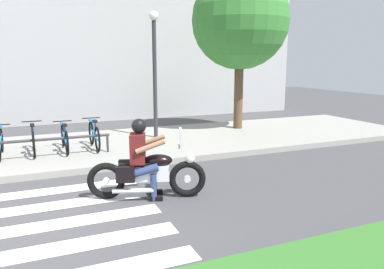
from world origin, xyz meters
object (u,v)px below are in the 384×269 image
at_px(rider, 143,153).
at_px(bicycle_1, 0,143).
at_px(bike_rack, 33,142).
at_px(street_lamp, 155,63).
at_px(bicycle_2, 33,140).
at_px(bicycle_3, 65,138).
at_px(motorcycle, 147,173).
at_px(tree_near_rack, 240,21).
at_px(bicycle_4, 94,135).

height_order(rider, bicycle_1, rider).
xyz_separation_m(bike_rack, street_lamp, (3.46, 1.33, 1.81)).
bearing_deg(bicycle_2, bicycle_3, 0.08).
distance_m(motorcycle, bike_rack, 3.69).
height_order(rider, tree_near_rack, tree_near_rack).
bearing_deg(tree_near_rack, rider, -134.34).
xyz_separation_m(rider, street_lamp, (1.65, 4.47, 1.54)).
bearing_deg(tree_near_rack, bike_rack, -165.26).
xyz_separation_m(street_lamp, tree_near_rack, (3.11, 0.40, 1.38)).
relative_size(bicycle_2, tree_near_rack, 0.30).
bearing_deg(bike_rack, bicycle_2, 90.01).
xyz_separation_m(bicycle_3, street_lamp, (2.71, 0.77, 1.89)).
relative_size(motorcycle, tree_near_rack, 0.38).
xyz_separation_m(bicycle_3, tree_near_rack, (5.82, 1.17, 3.27)).
distance_m(street_lamp, tree_near_rack, 3.43).
distance_m(motorcycle, bicycle_3, 3.89).
xyz_separation_m(bicycle_4, bike_rack, (-1.50, -0.55, 0.05)).
bearing_deg(bicycle_1, tree_near_rack, 9.12).
bearing_deg(motorcycle, bicycle_1, 125.28).
distance_m(motorcycle, street_lamp, 5.13).
distance_m(rider, bicycle_1, 4.51).
xyz_separation_m(bicycle_1, bicycle_3, (1.50, -0.00, -0.00)).
relative_size(bicycle_4, bike_rack, 0.45).
distance_m(bicycle_2, bike_rack, 0.56).
bearing_deg(motorcycle, bicycle_4, 95.96).
distance_m(bicycle_2, tree_near_rack, 7.43).
bearing_deg(street_lamp, bicycle_3, -164.05).
height_order(bicycle_2, bicycle_3, bicycle_2).
xyz_separation_m(bike_rack, tree_near_rack, (6.57, 1.73, 3.20)).
bearing_deg(bicycle_4, bicycle_1, 179.97).
bearing_deg(bicycle_4, tree_near_rack, 13.04).
relative_size(bicycle_3, bike_rack, 0.46).
relative_size(bicycle_4, tree_near_rack, 0.30).
distance_m(rider, bicycle_2, 4.13).
xyz_separation_m(bicycle_1, street_lamp, (4.21, 0.77, 1.89)).
distance_m(bike_rack, tree_near_rack, 7.51).
bearing_deg(motorcycle, street_lamp, 70.71).
xyz_separation_m(motorcycle, bicycle_4, (-0.39, 3.72, 0.04)).
height_order(bike_rack, tree_near_rack, tree_near_rack).
height_order(motorcycle, street_lamp, street_lamp).
bearing_deg(motorcycle, bicycle_2, 116.86).
relative_size(rider, bicycle_3, 0.88).
height_order(bicycle_1, bicycle_4, bicycle_4).
bearing_deg(tree_near_rack, motorcycle, -133.75).
relative_size(bicycle_1, tree_near_rack, 0.31).
xyz_separation_m(rider, bicycle_2, (-1.81, 3.69, -0.33)).
height_order(rider, bicycle_3, rider).
bearing_deg(bicycle_4, bicycle_2, 180.00).
xyz_separation_m(bicycle_4, tree_near_rack, (5.08, 1.18, 3.25)).
bearing_deg(bike_rack, rider, -60.00).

